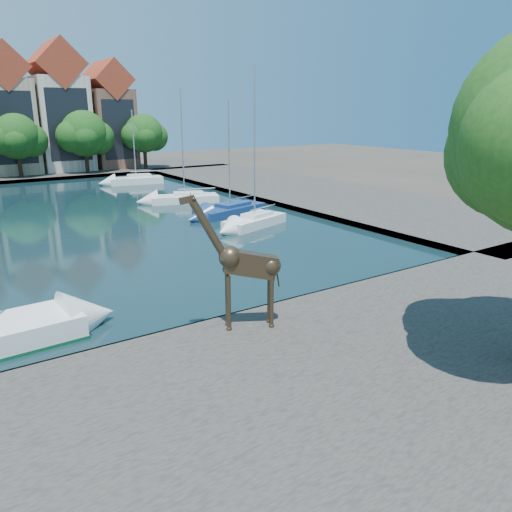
{
  "coord_description": "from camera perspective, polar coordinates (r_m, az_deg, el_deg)",
  "views": [
    {
      "loc": [
        -7.97,
        -16.24,
        8.49
      ],
      "look_at": [
        2.19,
        -0.97,
        3.07
      ],
      "focal_mm": 35.0,
      "sensor_mm": 36.0,
      "label": 1
    }
  ],
  "objects": [
    {
      "name": "ground",
      "position": [
        19.98,
        -6.86,
        -8.79
      ],
      "size": [
        160.0,
        160.0,
        0.0
      ],
      "primitive_type": "plane",
      "color": "#38332B",
      "rests_on": "ground"
    },
    {
      "name": "sailboat_right_a",
      "position": [
        37.05,
        -0.16,
        4.26
      ],
      "size": [
        5.77,
        3.53,
        11.25
      ],
      "color": "white",
      "rests_on": "water_basin"
    },
    {
      "name": "giraffe_statue",
      "position": [
        18.36,
        -1.49,
        -0.88
      ],
      "size": [
        3.41,
        1.78,
        5.11
      ],
      "color": "#3D2F1E",
      "rests_on": "near_quay"
    },
    {
      "name": "sailboat_right_b",
      "position": [
        41.51,
        -2.99,
        5.47
      ],
      "size": [
        6.81,
        3.9,
        9.09
      ],
      "color": "navy",
      "rests_on": "water_basin"
    },
    {
      "name": "far_tree_mid_east",
      "position": [
        67.57,
        -25.62,
        12.07
      ],
      "size": [
        7.02,
        5.4,
        7.52
      ],
      "color": "#332114",
      "rests_on": "far_quay"
    },
    {
      "name": "far_tree_far_east",
      "position": [
        71.72,
        -12.63,
        13.38
      ],
      "size": [
        6.76,
        5.2,
        7.36
      ],
      "color": "#332114",
      "rests_on": "far_quay"
    },
    {
      "name": "sailboat_right_d",
      "position": [
        60.22,
        -13.53,
        8.57
      ],
      "size": [
        6.23,
        3.14,
        8.3
      ],
      "color": "white",
      "rests_on": "water_basin"
    },
    {
      "name": "near_quay",
      "position": [
        14.72,
        6.21,
        -17.67
      ],
      "size": [
        50.0,
        14.0,
        0.5
      ],
      "primitive_type": "cube",
      "color": "#44413B",
      "rests_on": "ground"
    },
    {
      "name": "sailboat_right_c",
      "position": [
        47.22,
        -8.17,
        6.71
      ],
      "size": [
        6.52,
        3.98,
        10.18
      ],
      "color": "white",
      "rests_on": "water_basin"
    },
    {
      "name": "far_tree_east",
      "position": [
        69.21,
        -18.95,
        12.94
      ],
      "size": [
        7.54,
        5.8,
        7.84
      ],
      "color": "#332114",
      "rests_on": "far_quay"
    },
    {
      "name": "townhouse_east_inner",
      "position": [
        72.91,
        -26.65,
        14.22
      ],
      "size": [
        5.94,
        9.18,
        15.79
      ],
      "color": "tan",
      "rests_on": "far_quay"
    },
    {
      "name": "townhouse_east_mid",
      "position": [
        74.08,
        -21.56,
        15.09
      ],
      "size": [
        6.43,
        9.18,
        16.65
      ],
      "color": "beige",
      "rests_on": "far_quay"
    },
    {
      "name": "water_basin",
      "position": [
        41.88,
        -21.99,
        3.64
      ],
      "size": [
        38.0,
        50.0,
        0.08
      ],
      "primitive_type": "cube",
      "color": "black",
      "rests_on": "ground"
    },
    {
      "name": "townhouse_east_end",
      "position": [
        75.8,
        -16.55,
        14.8
      ],
      "size": [
        5.44,
        9.18,
        14.43
      ],
      "color": "brown",
      "rests_on": "far_quay"
    },
    {
      "name": "right_quay",
      "position": [
        52.67,
        5.68,
        7.41
      ],
      "size": [
        14.0,
        52.0,
        0.5
      ],
      "primitive_type": "cube",
      "color": "#44413B",
      "rests_on": "ground"
    }
  ]
}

